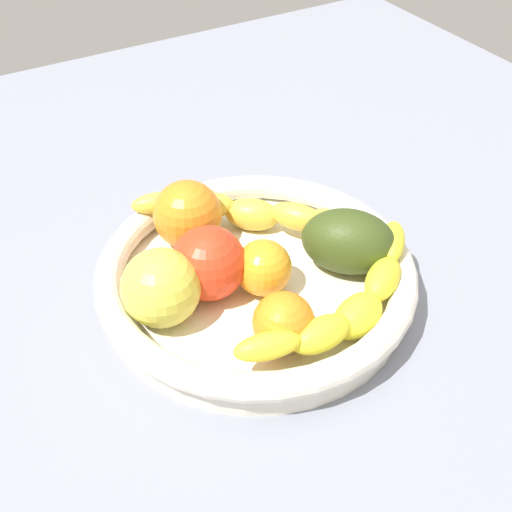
{
  "coord_description": "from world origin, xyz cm",
  "views": [
    {
      "loc": [
        -39.88,
        23.13,
        47.27
      ],
      "look_at": [
        0.0,
        0.0,
        7.98
      ],
      "focal_mm": 47.06,
      "sensor_mm": 36.0,
      "label": 1
    }
  ],
  "objects": [
    {
      "name": "tomato_red",
      "position": [
        0.86,
        4.36,
        8.38
      ],
      "size": [
        6.78,
        6.78,
        6.78
      ],
      "primitive_type": "sphere",
      "color": "red",
      "rests_on": "fruit_bowl"
    },
    {
      "name": "banana_draped_left",
      "position": [
        6.62,
        -3.21,
        7.39
      ],
      "size": [
        16.77,
        18.41,
        4.31
      ],
      "color": "yellow",
      "rests_on": "fruit_bowl"
    },
    {
      "name": "orange_mid_right",
      "position": [
        8.32,
        2.84,
        8.35
      ],
      "size": [
        6.74,
        6.74,
        6.74
      ],
      "primitive_type": "sphere",
      "color": "orange",
      "rests_on": "fruit_bowl"
    },
    {
      "name": "kitchen_counter",
      "position": [
        0.0,
        0.0,
        1.5
      ],
      "size": [
        120.0,
        120.0,
        3.0
      ],
      "primitive_type": "cube",
      "color": "gray",
      "rests_on": "ground"
    },
    {
      "name": "orange_front",
      "position": [
        -1.32,
        -0.02,
        7.57
      ],
      "size": [
        5.17,
        5.17,
        5.17
      ],
      "primitive_type": "sphere",
      "color": "orange",
      "rests_on": "fruit_bowl"
    },
    {
      "name": "fruit_bowl",
      "position": [
        0.0,
        0.0,
        5.29
      ],
      "size": [
        29.56,
        29.56,
        4.46
      ],
      "color": "silver",
      "rests_on": "kitchen_counter"
    },
    {
      "name": "banana_draped_right",
      "position": [
        -8.86,
        -4.01,
        7.41
      ],
      "size": [
        10.26,
        22.22,
        4.32
      ],
      "color": "yellow",
      "rests_on": "fruit_bowl"
    },
    {
      "name": "avocado_dark",
      "position": [
        -2.57,
        -8.42,
        8.04
      ],
      "size": [
        10.55,
        10.56,
        6.17
      ],
      "primitive_type": "ellipsoid",
      "rotation": [
        0.0,
        0.0,
        3.93
      ],
      "color": "#36461A",
      "rests_on": "fruit_bowl"
    },
    {
      "name": "orange_mid_left",
      "position": [
        -7.97,
        2.02,
        7.58
      ],
      "size": [
        5.19,
        5.19,
        5.19
      ],
      "primitive_type": "sphere",
      "color": "orange",
      "rests_on": "fruit_bowl"
    },
    {
      "name": "apple_yellow",
      "position": [
        0.08,
        9.33,
        8.43
      ],
      "size": [
        6.89,
        6.89,
        6.89
      ],
      "primitive_type": "sphere",
      "color": "#D5CE46",
      "rests_on": "fruit_bowl"
    }
  ]
}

